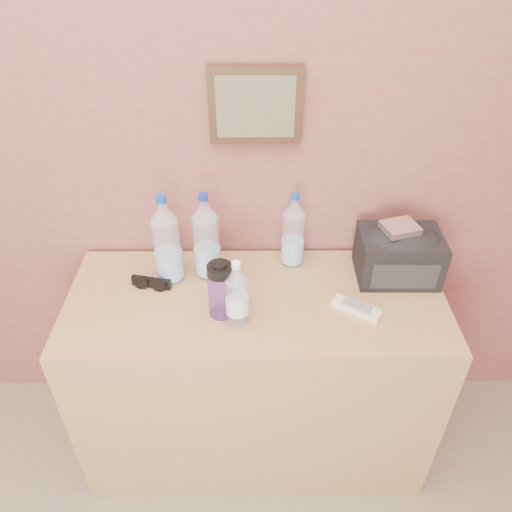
{
  "coord_description": "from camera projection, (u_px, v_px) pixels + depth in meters",
  "views": [
    {
      "loc": [
        0.32,
        0.42,
        1.98
      ],
      "look_at": [
        0.33,
        1.71,
        1.0
      ],
      "focal_mm": 35.0,
      "sensor_mm": 36.0,
      "label": 1
    }
  ],
  "objects": [
    {
      "name": "dresser",
      "position": [
        256.0,
        375.0,
        1.97
      ],
      "size": [
        1.31,
        0.55,
        0.82
      ],
      "primitive_type": "cube",
      "color": "#9C6D42",
      "rests_on": "ground"
    },
    {
      "name": "nalgene_bottle",
      "position": [
        221.0,
        289.0,
        1.6
      ],
      "size": [
        0.08,
        0.08,
        0.21
      ],
      "rotation": [
        0.0,
        0.0,
        0.32
      ],
      "color": "#613184",
      "rests_on": "dresser"
    },
    {
      "name": "ac_remote",
      "position": [
        357.0,
        308.0,
        1.66
      ],
      "size": [
        0.17,
        0.13,
        0.02
      ],
      "primitive_type": "cube",
      "rotation": [
        0.0,
        0.0,
        -0.57
      ],
      "color": "white",
      "rests_on": "dresser"
    },
    {
      "name": "pet_small",
      "position": [
        237.0,
        297.0,
        1.57
      ],
      "size": [
        0.07,
        0.07,
        0.24
      ],
      "rotation": [
        0.0,
        0.0,
        0.37
      ],
      "color": "#C9F1FF",
      "rests_on": "dresser"
    },
    {
      "name": "sunglasses",
      "position": [
        152.0,
        282.0,
        1.76
      ],
      "size": [
        0.15,
        0.08,
        0.04
      ],
      "primitive_type": null,
      "rotation": [
        0.0,
        0.0,
        -0.22
      ],
      "color": "black",
      "rests_on": "dresser"
    },
    {
      "name": "picture_frame",
      "position": [
        255.0,
        106.0,
        1.58
      ],
      "size": [
        0.3,
        0.03,
        0.25
      ],
      "primitive_type": null,
      "color": "#382311",
      "rests_on": "room_shell"
    },
    {
      "name": "toiletry_bag",
      "position": [
        399.0,
        253.0,
        1.77
      ],
      "size": [
        0.29,
        0.21,
        0.19
      ],
      "primitive_type": null,
      "rotation": [
        0.0,
        0.0,
        -0.01
      ],
      "color": "black",
      "rests_on": "dresser"
    },
    {
      "name": "foil_packet",
      "position": [
        400.0,
        228.0,
        1.7
      ],
      "size": [
        0.14,
        0.13,
        0.02
      ],
      "primitive_type": "cube",
      "rotation": [
        0.0,
        0.0,
        0.3
      ],
      "color": "white",
      "rests_on": "toiletry_bag"
    },
    {
      "name": "pet_large_c",
      "position": [
        293.0,
        234.0,
        1.8
      ],
      "size": [
        0.08,
        0.08,
        0.29
      ],
      "rotation": [
        0.0,
        0.0,
        0.31
      ],
      "color": "white",
      "rests_on": "dresser"
    },
    {
      "name": "pet_large_b",
      "position": [
        167.0,
        244.0,
        1.72
      ],
      "size": [
        0.09,
        0.09,
        0.34
      ],
      "rotation": [
        0.0,
        0.0,
        -0.07
      ],
      "color": "white",
      "rests_on": "dresser"
    },
    {
      "name": "pet_large_a",
      "position": [
        206.0,
        240.0,
        1.74
      ],
      "size": [
        0.09,
        0.09,
        0.33
      ],
      "rotation": [
        0.0,
        0.0,
        0.35
      ],
      "color": "white",
      "rests_on": "dresser"
    }
  ]
}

